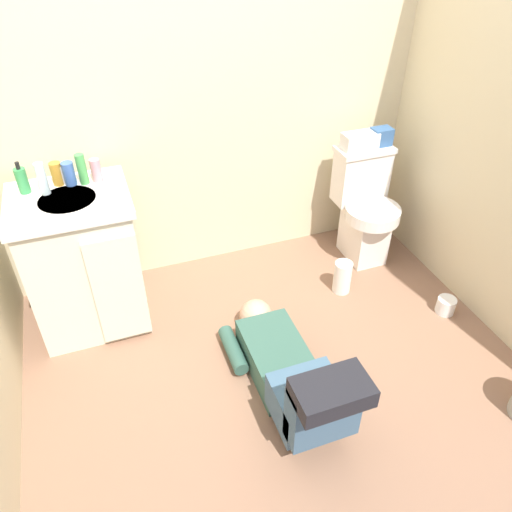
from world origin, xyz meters
TOP-DOWN VIEW (x-y plane):
  - ground_plane at (0.00, 0.00)m, footprint 3.05×3.06m
  - wall_back at (0.00, 1.07)m, footprint 2.71×0.08m
  - toilet at (0.92, 0.73)m, footprint 0.36×0.46m
  - vanity_cabinet at (-0.85, 0.68)m, footprint 0.60×0.53m
  - faucet at (-0.85, 0.83)m, footprint 0.02×0.02m
  - person_plumber at (-0.01, -0.23)m, footprint 0.39×1.06m
  - tissue_box at (0.87, 0.82)m, footprint 0.22×0.11m
  - toiletry_bag at (1.02, 0.82)m, footprint 0.12×0.09m
  - soap_dispenser at (-1.04, 0.81)m, footprint 0.06×0.06m
  - bottle_clear at (-0.95, 0.76)m, footprint 0.05×0.05m
  - bottle_amber at (-0.88, 0.84)m, footprint 0.06×0.06m
  - bottle_blue at (-0.82, 0.81)m, footprint 0.06×0.06m
  - bottle_green at (-0.75, 0.80)m, footprint 0.05×0.05m
  - bottle_pink at (-0.69, 0.81)m, footprint 0.05×0.05m
  - paper_towel_roll at (0.62, 0.41)m, footprint 0.11×0.11m
  - toilet_paper_roll at (1.11, 0.02)m, footprint 0.11×0.11m

SIDE VIEW (x-z plane):
  - ground_plane at x=0.00m, z-range -0.04..0.00m
  - toilet_paper_roll at x=1.11m, z-range 0.00..0.10m
  - paper_towel_roll at x=0.62m, z-range 0.00..0.21m
  - person_plumber at x=-0.01m, z-range -0.08..0.44m
  - toilet at x=0.92m, z-range -0.01..0.74m
  - vanity_cabinet at x=-0.85m, z-range 0.01..0.83m
  - tissue_box at x=0.87m, z-range 0.75..0.85m
  - toiletry_bag at x=1.02m, z-range 0.75..0.86m
  - faucet at x=-0.85m, z-range 0.82..0.92m
  - bottle_pink at x=-0.69m, z-range 0.82..0.94m
  - bottle_amber at x=-0.88m, z-range 0.82..0.94m
  - bottle_blue at x=-0.82m, z-range 0.82..0.94m
  - soap_dispenser at x=-1.04m, z-range 0.80..0.97m
  - bottle_green at x=-0.75m, z-range 0.82..0.98m
  - bottle_clear at x=-0.95m, z-range 0.82..0.98m
  - wall_back at x=0.00m, z-range 0.00..2.40m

